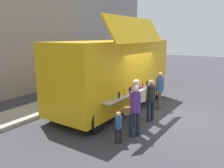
{
  "coord_description": "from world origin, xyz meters",
  "views": [
    {
      "loc": [
        -8.61,
        -2.85,
        3.22
      ],
      "look_at": [
        -1.0,
        1.93,
        1.3
      ],
      "focal_mm": 36.19,
      "sensor_mm": 36.0,
      "label": 1
    }
  ],
  "objects_px": {
    "trash_bin": "(114,79)",
    "child_near_queue": "(118,125)",
    "customer_extra_browsing": "(160,87)",
    "customer_front_ordering": "(151,97)",
    "food_truck_main": "(114,72)",
    "customer_rear_waiting": "(135,106)",
    "customer_mid_with_backpack": "(137,98)"
  },
  "relations": [
    {
      "from": "food_truck_main",
      "to": "child_near_queue",
      "type": "relative_size",
      "value": 6.52
    },
    {
      "from": "customer_extra_browsing",
      "to": "food_truck_main",
      "type": "bearing_deg",
      "value": 10.34
    },
    {
      "from": "customer_mid_with_backpack",
      "to": "child_near_queue",
      "type": "relative_size",
      "value": 1.72
    },
    {
      "from": "customer_front_ordering",
      "to": "child_near_queue",
      "type": "distance_m",
      "value": 2.28
    },
    {
      "from": "customer_extra_browsing",
      "to": "child_near_queue",
      "type": "height_order",
      "value": "customer_extra_browsing"
    },
    {
      "from": "trash_bin",
      "to": "customer_extra_browsing",
      "type": "bearing_deg",
      "value": -122.97
    },
    {
      "from": "food_truck_main",
      "to": "trash_bin",
      "type": "distance_m",
      "value": 4.49
    },
    {
      "from": "customer_rear_waiting",
      "to": "child_near_queue",
      "type": "height_order",
      "value": "customer_rear_waiting"
    },
    {
      "from": "food_truck_main",
      "to": "trash_bin",
      "type": "relative_size",
      "value": 6.6
    },
    {
      "from": "food_truck_main",
      "to": "child_near_queue",
      "type": "bearing_deg",
      "value": -144.54
    },
    {
      "from": "trash_bin",
      "to": "customer_extra_browsing",
      "type": "relative_size",
      "value": 0.6
    },
    {
      "from": "customer_rear_waiting",
      "to": "customer_extra_browsing",
      "type": "xyz_separation_m",
      "value": [
        3.23,
        0.36,
        -0.03
      ]
    },
    {
      "from": "customer_extra_browsing",
      "to": "child_near_queue",
      "type": "xyz_separation_m",
      "value": [
        -3.93,
        -0.18,
        -0.39
      ]
    },
    {
      "from": "trash_bin",
      "to": "customer_mid_with_backpack",
      "type": "relative_size",
      "value": 0.58
    },
    {
      "from": "customer_mid_with_backpack",
      "to": "customer_extra_browsing",
      "type": "height_order",
      "value": "customer_mid_with_backpack"
    },
    {
      "from": "food_truck_main",
      "to": "customer_rear_waiting",
      "type": "relative_size",
      "value": 3.84
    },
    {
      "from": "trash_bin",
      "to": "child_near_queue",
      "type": "xyz_separation_m",
      "value": [
        -6.57,
        -4.25,
        0.1
      ]
    },
    {
      "from": "customer_front_ordering",
      "to": "customer_extra_browsing",
      "type": "distance_m",
      "value": 1.71
    },
    {
      "from": "food_truck_main",
      "to": "customer_rear_waiting",
      "type": "distance_m",
      "value": 3.11
    },
    {
      "from": "customer_front_ordering",
      "to": "child_near_queue",
      "type": "xyz_separation_m",
      "value": [
        -2.25,
        0.1,
        -0.37
      ]
    },
    {
      "from": "customer_mid_with_backpack",
      "to": "customer_rear_waiting",
      "type": "bearing_deg",
      "value": 140.03
    },
    {
      "from": "food_truck_main",
      "to": "customer_rear_waiting",
      "type": "xyz_separation_m",
      "value": [
        -2.2,
        -2.11,
        -0.63
      ]
    },
    {
      "from": "customer_front_ordering",
      "to": "customer_rear_waiting",
      "type": "bearing_deg",
      "value": 119.1
    },
    {
      "from": "trash_bin",
      "to": "food_truck_main",
      "type": "bearing_deg",
      "value": -147.7
    },
    {
      "from": "customer_mid_with_backpack",
      "to": "customer_rear_waiting",
      "type": "height_order",
      "value": "customer_mid_with_backpack"
    },
    {
      "from": "trash_bin",
      "to": "customer_rear_waiting",
      "type": "bearing_deg",
      "value": -142.96
    },
    {
      "from": "trash_bin",
      "to": "child_near_queue",
      "type": "height_order",
      "value": "child_near_queue"
    },
    {
      "from": "customer_front_ordering",
      "to": "food_truck_main",
      "type": "bearing_deg",
      "value": 8.09
    },
    {
      "from": "customer_mid_with_backpack",
      "to": "child_near_queue",
      "type": "distance_m",
      "value": 1.52
    },
    {
      "from": "customer_extra_browsing",
      "to": "customer_front_ordering",
      "type": "bearing_deg",
      "value": 79.1
    },
    {
      "from": "customer_front_ordering",
      "to": "customer_mid_with_backpack",
      "type": "xyz_separation_m",
      "value": [
        -0.81,
        0.21,
        0.1
      ]
    },
    {
      "from": "trash_bin",
      "to": "customer_extra_browsing",
      "type": "xyz_separation_m",
      "value": [
        -2.64,
        -4.07,
        0.49
      ]
    }
  ]
}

